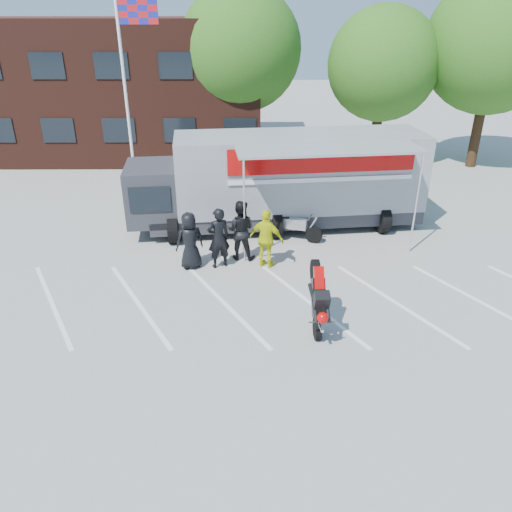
{
  "coord_description": "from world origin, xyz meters",
  "views": [
    {
      "loc": [
        -1.39,
        -10.91,
        7.37
      ],
      "look_at": [
        -1.31,
        1.34,
        1.3
      ],
      "focal_mm": 35.0,
      "sensor_mm": 36.0,
      "label": 1
    }
  ],
  "objects_px": {
    "flagpole": "(130,74)",
    "spectator_leather_b": "(219,238)",
    "stunt_bike_rider": "(313,323)",
    "spectator_leather_c": "(240,230)",
    "tree_left": "(240,49)",
    "transporter_truck": "(285,225)",
    "parked_motorcycle": "(294,240)",
    "tree_right": "(494,44)",
    "tree_mid": "(383,65)",
    "spectator_hivis": "(267,239)",
    "spectator_leather_a": "(190,241)"
  },
  "relations": [
    {
      "from": "tree_right",
      "to": "parked_motorcycle",
      "type": "distance_m",
      "value": 14.79
    },
    {
      "from": "spectator_leather_c",
      "to": "spectator_leather_b",
      "type": "bearing_deg",
      "value": 50.77
    },
    {
      "from": "spectator_leather_a",
      "to": "spectator_leather_c",
      "type": "relative_size",
      "value": 0.92
    },
    {
      "from": "spectator_leather_c",
      "to": "tree_left",
      "type": "bearing_deg",
      "value": -80.5
    },
    {
      "from": "tree_right",
      "to": "transporter_truck",
      "type": "height_order",
      "value": "tree_right"
    },
    {
      "from": "spectator_leather_c",
      "to": "stunt_bike_rider",
      "type": "bearing_deg",
      "value": 125.77
    },
    {
      "from": "tree_left",
      "to": "tree_mid",
      "type": "bearing_deg",
      "value": -8.13
    },
    {
      "from": "tree_mid",
      "to": "spectator_leather_b",
      "type": "distance_m",
      "value": 14.48
    },
    {
      "from": "tree_right",
      "to": "spectator_hivis",
      "type": "height_order",
      "value": "tree_right"
    },
    {
      "from": "tree_right",
      "to": "spectator_leather_a",
      "type": "distance_m",
      "value": 18.19
    },
    {
      "from": "tree_right",
      "to": "parked_motorcycle",
      "type": "bearing_deg",
      "value": -136.94
    },
    {
      "from": "tree_mid",
      "to": "stunt_bike_rider",
      "type": "height_order",
      "value": "tree_mid"
    },
    {
      "from": "spectator_leather_b",
      "to": "tree_right",
      "type": "bearing_deg",
      "value": -161.17
    },
    {
      "from": "stunt_bike_rider",
      "to": "spectator_leather_c",
      "type": "distance_m",
      "value": 4.43
    },
    {
      "from": "tree_right",
      "to": "transporter_truck",
      "type": "relative_size",
      "value": 0.84
    },
    {
      "from": "tree_left",
      "to": "spectator_hivis",
      "type": "distance_m",
      "value": 13.62
    },
    {
      "from": "parked_motorcycle",
      "to": "stunt_bike_rider",
      "type": "distance_m",
      "value": 5.25
    },
    {
      "from": "spectator_leather_b",
      "to": "spectator_hivis",
      "type": "xyz_separation_m",
      "value": [
        1.49,
        -0.01,
        -0.03
      ]
    },
    {
      "from": "tree_right",
      "to": "parked_motorcycle",
      "type": "relative_size",
      "value": 4.52
    },
    {
      "from": "transporter_truck",
      "to": "tree_left",
      "type": "bearing_deg",
      "value": 94.35
    },
    {
      "from": "tree_left",
      "to": "parked_motorcycle",
      "type": "xyz_separation_m",
      "value": [
        2.09,
        -10.76,
        -5.57
      ]
    },
    {
      "from": "parked_motorcycle",
      "to": "transporter_truck",
      "type": "bearing_deg",
      "value": 30.51
    },
    {
      "from": "parked_motorcycle",
      "to": "tree_left",
      "type": "bearing_deg",
      "value": 29.77
    },
    {
      "from": "spectator_leather_a",
      "to": "spectator_leather_c",
      "type": "bearing_deg",
      "value": 178.83
    },
    {
      "from": "stunt_bike_rider",
      "to": "spectator_leather_c",
      "type": "relative_size",
      "value": 1.01
    },
    {
      "from": "tree_right",
      "to": "spectator_leather_c",
      "type": "height_order",
      "value": "tree_right"
    },
    {
      "from": "transporter_truck",
      "to": "spectator_leather_a",
      "type": "height_order",
      "value": "spectator_leather_a"
    },
    {
      "from": "flagpole",
      "to": "spectator_hivis",
      "type": "bearing_deg",
      "value": -52.08
    },
    {
      "from": "tree_left",
      "to": "spectator_leather_c",
      "type": "height_order",
      "value": "tree_left"
    },
    {
      "from": "transporter_truck",
      "to": "spectator_hivis",
      "type": "xyz_separation_m",
      "value": [
        -0.78,
        -3.34,
        0.95
      ]
    },
    {
      "from": "stunt_bike_rider",
      "to": "spectator_leather_c",
      "type": "bearing_deg",
      "value": 114.8
    },
    {
      "from": "transporter_truck",
      "to": "stunt_bike_rider",
      "type": "height_order",
      "value": "transporter_truck"
    },
    {
      "from": "tree_left",
      "to": "spectator_leather_c",
      "type": "distance_m",
      "value": 13.0
    },
    {
      "from": "parked_motorcycle",
      "to": "spectator_hivis",
      "type": "bearing_deg",
      "value": 171.07
    },
    {
      "from": "flagpole",
      "to": "transporter_truck",
      "type": "bearing_deg",
      "value": -29.56
    },
    {
      "from": "transporter_truck",
      "to": "parked_motorcycle",
      "type": "height_order",
      "value": "transporter_truck"
    },
    {
      "from": "tree_left",
      "to": "tree_right",
      "type": "relative_size",
      "value": 0.95
    },
    {
      "from": "spectator_leather_b",
      "to": "spectator_hivis",
      "type": "relative_size",
      "value": 1.03
    },
    {
      "from": "stunt_bike_rider",
      "to": "spectator_leather_c",
      "type": "xyz_separation_m",
      "value": [
        -1.98,
        3.84,
        1.0
      ]
    },
    {
      "from": "transporter_truck",
      "to": "stunt_bike_rider",
      "type": "xyz_separation_m",
      "value": [
        0.36,
        -6.57,
        0.0
      ]
    },
    {
      "from": "stunt_bike_rider",
      "to": "spectator_hivis",
      "type": "bearing_deg",
      "value": 107.03
    },
    {
      "from": "transporter_truck",
      "to": "spectator_leather_c",
      "type": "distance_m",
      "value": 3.33
    },
    {
      "from": "transporter_truck",
      "to": "parked_motorcycle",
      "type": "xyz_separation_m",
      "value": [
        0.28,
        -1.33,
        0.0
      ]
    },
    {
      "from": "flagpole",
      "to": "spectator_leather_b",
      "type": "xyz_separation_m",
      "value": [
        3.78,
        -6.77,
        -4.07
      ]
    },
    {
      "from": "spectator_leather_c",
      "to": "spectator_hivis",
      "type": "relative_size",
      "value": 1.04
    },
    {
      "from": "spectator_leather_a",
      "to": "tree_right",
      "type": "bearing_deg",
      "value": -163.21
    },
    {
      "from": "transporter_truck",
      "to": "stunt_bike_rider",
      "type": "relative_size",
      "value": 5.39
    },
    {
      "from": "spectator_leather_b",
      "to": "spectator_leather_a",
      "type": "bearing_deg",
      "value": -20.89
    },
    {
      "from": "tree_mid",
      "to": "tree_right",
      "type": "relative_size",
      "value": 0.84
    },
    {
      "from": "flagpole",
      "to": "parked_motorcycle",
      "type": "xyz_separation_m",
      "value": [
        6.33,
        -4.76,
        -5.05
      ]
    }
  ]
}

